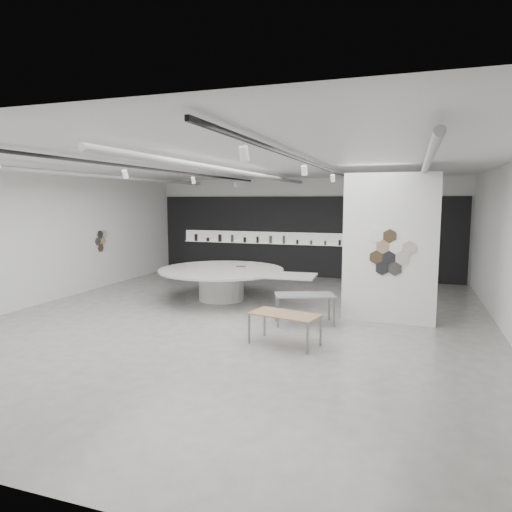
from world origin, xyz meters
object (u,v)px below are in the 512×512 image
(sample_table_wood, at_px, (285,316))
(sample_table_stone, at_px, (305,297))
(partition_column, at_px, (390,249))
(kitchen_counter, at_px, (378,271))
(display_island, at_px, (224,280))

(sample_table_wood, relative_size, sample_table_stone, 0.97)
(partition_column, xyz_separation_m, kitchen_counter, (-0.60, 5.54, -1.39))
(partition_column, bearing_deg, sample_table_stone, -156.15)
(display_island, relative_size, sample_table_wood, 3.21)
(partition_column, xyz_separation_m, sample_table_stone, (-1.88, -0.83, -1.14))
(sample_table_wood, distance_m, sample_table_stone, 1.71)
(display_island, height_order, sample_table_stone, display_island)
(sample_table_wood, bearing_deg, kitchen_counter, 80.80)
(display_island, relative_size, sample_table_stone, 3.13)
(display_island, bearing_deg, kitchen_counter, 45.04)
(sample_table_wood, bearing_deg, display_island, 128.88)
(display_island, bearing_deg, sample_table_wood, -53.92)
(sample_table_stone, relative_size, kitchen_counter, 1.04)
(kitchen_counter, bearing_deg, sample_table_stone, -105.91)
(sample_table_wood, distance_m, kitchen_counter, 8.20)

